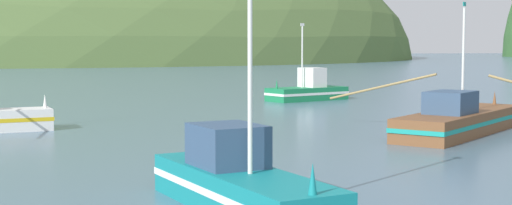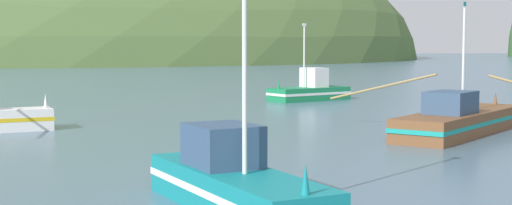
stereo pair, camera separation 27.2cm
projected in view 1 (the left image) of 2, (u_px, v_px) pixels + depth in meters
hill_mid_right at (30, 59)px, 211.15m from camera, size 219.69×175.75×85.38m
fishing_boat_teal at (239, 183)px, 19.00m from camera, size 4.21×7.73×7.50m
fishing_boat_brown at (460, 120)px, 35.13m from camera, size 10.21×10.29×6.27m
fishing_boat_green at (308, 91)px, 56.12m from camera, size 6.81×4.97×5.82m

